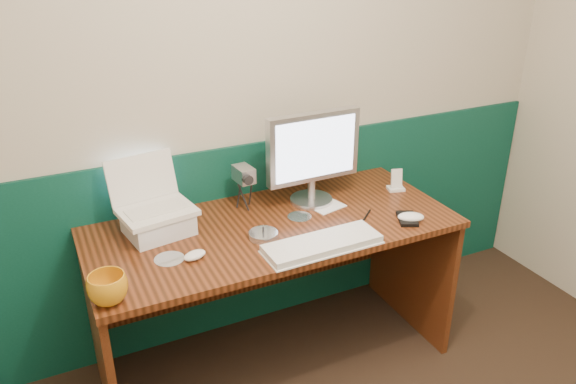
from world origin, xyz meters
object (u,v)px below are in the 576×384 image
laptop (154,187)px  camcorder (244,187)px  monitor (312,157)px  keyboard (322,245)px  desk (274,296)px  mug (108,289)px

laptop → camcorder: laptop is taller
monitor → keyboard: (-0.16, -0.40, -0.21)m
desk → mug: bearing=-160.0°
monitor → keyboard: monitor is taller
laptop → keyboard: 0.72m
desk → camcorder: 0.52m
mug → camcorder: (0.69, 0.48, 0.05)m
monitor → keyboard: 0.48m
desk → camcorder: size_ratio=7.90×
keyboard → mug: bearing=179.2°
camcorder → keyboard: bearing=-79.1°
mug → keyboard: bearing=0.2°
desk → camcorder: (-0.05, 0.21, 0.48)m
desk → mug: mug is taller
laptop → camcorder: (0.42, 0.07, -0.11)m
monitor → mug: (-1.00, -0.40, -0.17)m
laptop → monitor: bearing=-10.2°
laptop → keyboard: (0.56, -0.41, -0.20)m
laptop → keyboard: size_ratio=0.61×
mug → monitor: bearing=22.0°
laptop → camcorder: 0.44m
mug → camcorder: size_ratio=0.68×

